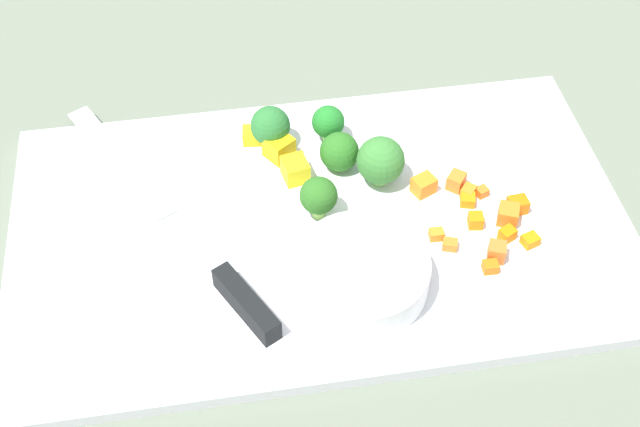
% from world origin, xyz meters
% --- Properties ---
extents(ground_plane, '(4.00, 4.00, 0.00)m').
position_xyz_m(ground_plane, '(0.00, 0.00, 0.00)').
color(ground_plane, slate).
extents(cutting_board, '(0.53, 0.32, 0.01)m').
position_xyz_m(cutting_board, '(0.00, 0.00, 0.01)').
color(cutting_board, white).
rests_on(cutting_board, ground_plane).
extents(prep_bowl, '(0.11, 0.11, 0.03)m').
position_xyz_m(prep_bowl, '(0.02, -0.07, 0.03)').
color(prep_bowl, white).
rests_on(prep_bowl, cutting_board).
extents(chef_knife, '(0.18, 0.30, 0.02)m').
position_xyz_m(chef_knife, '(-0.10, -0.03, 0.02)').
color(chef_knife, silver).
rests_on(chef_knife, cutting_board).
extents(carrot_dice_0, '(0.02, 0.02, 0.01)m').
position_xyz_m(carrot_dice_0, '(0.17, -0.05, 0.02)').
color(carrot_dice_0, orange).
rests_on(carrot_dice_0, cutting_board).
extents(carrot_dice_1, '(0.02, 0.02, 0.01)m').
position_xyz_m(carrot_dice_1, '(0.15, -0.04, 0.02)').
color(carrot_dice_1, orange).
rests_on(carrot_dice_1, cutting_board).
extents(carrot_dice_2, '(0.02, 0.02, 0.02)m').
position_xyz_m(carrot_dice_2, '(0.16, -0.03, 0.02)').
color(carrot_dice_2, orange).
rests_on(carrot_dice_2, cutting_board).
extents(carrot_dice_3, '(0.01, 0.01, 0.01)m').
position_xyz_m(carrot_dice_3, '(0.13, -0.03, 0.02)').
color(carrot_dice_3, orange).
rests_on(carrot_dice_3, cutting_board).
extents(carrot_dice_4, '(0.01, 0.01, 0.01)m').
position_xyz_m(carrot_dice_4, '(0.15, 0.01, 0.02)').
color(carrot_dice_4, orange).
rests_on(carrot_dice_4, cutting_board).
extents(carrot_dice_5, '(0.01, 0.01, 0.01)m').
position_xyz_m(carrot_dice_5, '(0.13, -0.08, 0.02)').
color(carrot_dice_5, orange).
rests_on(carrot_dice_5, cutting_board).
extents(carrot_dice_6, '(0.02, 0.02, 0.01)m').
position_xyz_m(carrot_dice_6, '(0.13, 0.02, 0.02)').
color(carrot_dice_6, orange).
rests_on(carrot_dice_6, cutting_board).
extents(carrot_dice_7, '(0.02, 0.02, 0.02)m').
position_xyz_m(carrot_dice_7, '(0.10, 0.02, 0.02)').
color(carrot_dice_7, orange).
rests_on(carrot_dice_7, cutting_board).
extents(carrot_dice_8, '(0.02, 0.02, 0.02)m').
position_xyz_m(carrot_dice_8, '(0.14, -0.06, 0.02)').
color(carrot_dice_8, orange).
rests_on(carrot_dice_8, cutting_board).
extents(carrot_dice_9, '(0.01, 0.01, 0.01)m').
position_xyz_m(carrot_dice_9, '(0.09, -0.03, 0.02)').
color(carrot_dice_9, orange).
rests_on(carrot_dice_9, cutting_board).
extents(carrot_dice_10, '(0.02, 0.02, 0.01)m').
position_xyz_m(carrot_dice_10, '(0.17, -0.01, 0.02)').
color(carrot_dice_10, orange).
rests_on(carrot_dice_10, cutting_board).
extents(carrot_dice_11, '(0.01, 0.01, 0.01)m').
position_xyz_m(carrot_dice_11, '(0.10, -0.05, 0.02)').
color(carrot_dice_11, orange).
rests_on(carrot_dice_11, cutting_board).
extents(carrot_dice_12, '(0.02, 0.02, 0.01)m').
position_xyz_m(carrot_dice_12, '(0.13, -0.00, 0.02)').
color(carrot_dice_12, orange).
rests_on(carrot_dice_12, cutting_board).
extents(carrot_dice_13, '(0.02, 0.02, 0.01)m').
position_xyz_m(carrot_dice_13, '(0.14, 0.01, 0.02)').
color(carrot_dice_13, orange).
rests_on(carrot_dice_13, cutting_board).
extents(pepper_dice_0, '(0.02, 0.02, 0.01)m').
position_xyz_m(pepper_dice_0, '(-0.05, 0.11, 0.02)').
color(pepper_dice_0, yellow).
rests_on(pepper_dice_0, cutting_board).
extents(pepper_dice_1, '(0.03, 0.03, 0.02)m').
position_xyz_m(pepper_dice_1, '(-0.02, 0.09, 0.02)').
color(pepper_dice_1, yellow).
rests_on(pepper_dice_1, cutting_board).
extents(pepper_dice_2, '(0.03, 0.03, 0.02)m').
position_xyz_m(pepper_dice_2, '(-0.01, 0.06, 0.02)').
color(pepper_dice_2, yellow).
rests_on(pepper_dice_2, cutting_board).
extents(broccoli_floret_0, '(0.04, 0.04, 0.04)m').
position_xyz_m(broccoli_floret_0, '(0.03, 0.06, 0.03)').
color(broccoli_floret_0, '#80B55E').
rests_on(broccoli_floret_0, cutting_board).
extents(broccoli_floret_1, '(0.04, 0.04, 0.04)m').
position_xyz_m(broccoli_floret_1, '(-0.03, 0.10, 0.04)').
color(broccoli_floret_1, '#89AE68').
rests_on(broccoli_floret_1, cutting_board).
extents(broccoli_floret_2, '(0.03, 0.03, 0.04)m').
position_xyz_m(broccoli_floret_2, '(0.02, 0.10, 0.03)').
color(broccoli_floret_2, '#8BB26C').
rests_on(broccoli_floret_2, cutting_board).
extents(broccoli_floret_3, '(0.04, 0.04, 0.05)m').
position_xyz_m(broccoli_floret_3, '(0.06, 0.04, 0.04)').
color(broccoli_floret_3, '#80BC5C').
rests_on(broccoli_floret_3, cutting_board).
extents(broccoli_floret_4, '(0.03, 0.03, 0.04)m').
position_xyz_m(broccoli_floret_4, '(0.00, 0.01, 0.04)').
color(broccoli_floret_4, '#8DBD57').
rests_on(broccoli_floret_4, cutting_board).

